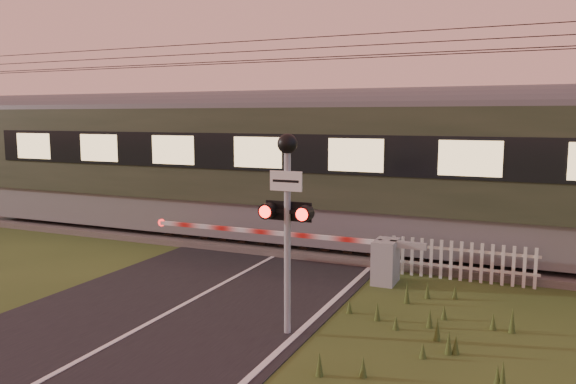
% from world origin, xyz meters
% --- Properties ---
extents(ground, '(160.00, 160.00, 0.00)m').
position_xyz_m(ground, '(0.00, 0.00, 0.00)').
color(ground, '#2E4319').
rests_on(ground, ground).
extents(road, '(6.00, 140.00, 0.03)m').
position_xyz_m(road, '(0.02, -0.23, 0.01)').
color(road, black).
rests_on(road, ground).
extents(track_bed, '(140.00, 3.40, 0.39)m').
position_xyz_m(track_bed, '(0.00, 6.50, 0.07)').
color(track_bed, '#47423D').
rests_on(track_bed, ground).
extents(overhead_wires, '(120.00, 0.62, 0.62)m').
position_xyz_m(overhead_wires, '(0.00, 6.50, 5.72)').
color(overhead_wires, black).
rests_on(overhead_wires, ground).
extents(boom_gate, '(7.33, 0.79, 1.05)m').
position_xyz_m(boom_gate, '(3.00, 3.71, 0.58)').
color(boom_gate, gray).
rests_on(boom_gate, ground).
extents(crossing_signal, '(0.91, 0.36, 3.57)m').
position_xyz_m(crossing_signal, '(2.56, -0.04, 2.46)').
color(crossing_signal, gray).
rests_on(crossing_signal, ground).
extents(picket_fence, '(3.45, 0.08, 0.94)m').
position_xyz_m(picket_fence, '(5.00, 4.60, 0.48)').
color(picket_fence, silver).
rests_on(picket_fence, ground).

